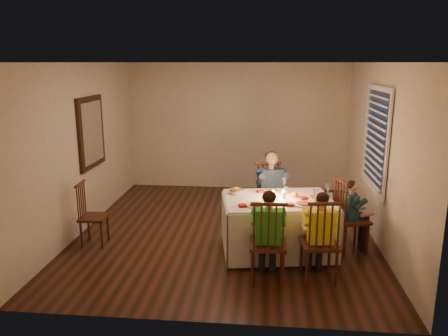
# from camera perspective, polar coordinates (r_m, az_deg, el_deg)

# --- Properties ---
(ground) EXTENTS (5.00, 5.00, 0.00)m
(ground) POSITION_cam_1_polar(r_m,az_deg,el_deg) (6.97, 0.26, -8.26)
(ground) COLOR black
(ground) RESTS_ON ground
(wall_left) EXTENTS (0.02, 5.00, 2.60)m
(wall_left) POSITION_cam_1_polar(r_m,az_deg,el_deg) (7.16, -17.98, 2.51)
(wall_left) COLOR beige
(wall_left) RESTS_ON ground
(wall_right) EXTENTS (0.02, 5.00, 2.60)m
(wall_right) POSITION_cam_1_polar(r_m,az_deg,el_deg) (6.78, 19.58, 1.78)
(wall_right) COLOR beige
(wall_right) RESTS_ON ground
(wall_back) EXTENTS (4.50, 0.02, 2.60)m
(wall_back) POSITION_cam_1_polar(r_m,az_deg,el_deg) (9.06, 1.73, 5.38)
(wall_back) COLOR beige
(wall_back) RESTS_ON ground
(ceiling) EXTENTS (5.00, 5.00, 0.00)m
(ceiling) POSITION_cam_1_polar(r_m,az_deg,el_deg) (6.47, 0.29, 13.64)
(ceiling) COLOR white
(ceiling) RESTS_ON wall_back
(dining_table) EXTENTS (1.65, 1.30, 0.75)m
(dining_table) POSITION_cam_1_polar(r_m,az_deg,el_deg) (6.11, 7.04, -6.01)
(dining_table) COLOR silver
(dining_table) RESTS_ON ground
(chair_adult) EXTENTS (0.53, 0.52, 1.06)m
(chair_adult) POSITION_cam_1_polar(r_m,az_deg,el_deg) (7.08, 6.02, -7.98)
(chair_adult) COLOR #3A140F
(chair_adult) RESTS_ON ground
(chair_near_left) EXTENTS (0.44, 0.42, 1.06)m
(chair_near_left) POSITION_cam_1_polar(r_m,az_deg,el_deg) (5.55, 5.64, -14.35)
(chair_near_left) COLOR #3A140F
(chair_near_left) RESTS_ON ground
(chair_near_right) EXTENTS (0.48, 0.46, 1.06)m
(chair_near_right) POSITION_cam_1_polar(r_m,az_deg,el_deg) (5.66, 12.09, -14.04)
(chair_near_right) COLOR #3A140F
(chair_near_right) RESTS_ON ground
(chair_end) EXTENTS (0.52, 0.54, 1.06)m
(chair_end) POSITION_cam_1_polar(r_m,az_deg,el_deg) (6.55, 16.02, -10.33)
(chair_end) COLOR #3A140F
(chair_end) RESTS_ON ground
(chair_extra) EXTENTS (0.39, 0.41, 0.94)m
(chair_extra) POSITION_cam_1_polar(r_m,az_deg,el_deg) (6.79, -16.40, -9.47)
(chair_extra) COLOR #3A140F
(chair_extra) RESTS_ON ground
(adult) EXTENTS (0.56, 0.54, 1.27)m
(adult) POSITION_cam_1_polar(r_m,az_deg,el_deg) (7.08, 6.02, -7.98)
(adult) COLOR navy
(adult) RESTS_ON ground
(child_green) EXTENTS (0.41, 0.37, 1.16)m
(child_green) POSITION_cam_1_polar(r_m,az_deg,el_deg) (5.55, 5.64, -14.35)
(child_green) COLOR green
(child_green) RESTS_ON ground
(child_yellow) EXTENTS (0.43, 0.40, 1.13)m
(child_yellow) POSITION_cam_1_polar(r_m,az_deg,el_deg) (5.66, 12.09, -14.04)
(child_yellow) COLOR yellow
(child_yellow) RESTS_ON ground
(child_teal) EXTENTS (0.39, 0.41, 1.03)m
(child_teal) POSITION_cam_1_polar(r_m,az_deg,el_deg) (6.55, 16.02, -10.33)
(child_teal) COLOR #1A3B42
(child_teal) RESTS_ON ground
(setting_adult) EXTENTS (0.30, 0.30, 0.02)m
(setting_adult) POSITION_cam_1_polar(r_m,az_deg,el_deg) (6.32, 6.43, -3.09)
(setting_adult) COLOR silver
(setting_adult) RESTS_ON dining_table
(setting_green) EXTENTS (0.30, 0.30, 0.02)m
(setting_green) POSITION_cam_1_polar(r_m,az_deg,el_deg) (5.70, 4.24, -4.92)
(setting_green) COLOR silver
(setting_green) RESTS_ON dining_table
(setting_yellow) EXTENTS (0.30, 0.30, 0.02)m
(setting_yellow) POSITION_cam_1_polar(r_m,az_deg,el_deg) (5.82, 10.33, -4.72)
(setting_yellow) COLOR silver
(setting_yellow) RESTS_ON dining_table
(setting_teal) EXTENTS (0.30, 0.30, 0.02)m
(setting_teal) POSITION_cam_1_polar(r_m,az_deg,el_deg) (6.12, 11.96, -3.87)
(setting_teal) COLOR silver
(setting_teal) RESTS_ON dining_table
(candle_left) EXTENTS (0.06, 0.06, 0.10)m
(candle_left) POSITION_cam_1_polar(r_m,az_deg,el_deg) (6.01, 6.40, -3.58)
(candle_left) COLOR white
(candle_left) RESTS_ON dining_table
(candle_right) EXTENTS (0.06, 0.06, 0.10)m
(candle_right) POSITION_cam_1_polar(r_m,az_deg,el_deg) (6.04, 7.78, -3.54)
(candle_right) COLOR white
(candle_right) RESTS_ON dining_table
(squash) EXTENTS (0.09, 0.09, 0.09)m
(squash) POSITION_cam_1_polar(r_m,az_deg,el_deg) (6.25, 1.54, -2.88)
(squash) COLOR yellow
(squash) RESTS_ON dining_table
(orange_fruit) EXTENTS (0.08, 0.08, 0.08)m
(orange_fruit) POSITION_cam_1_polar(r_m,az_deg,el_deg) (6.13, 9.28, -3.44)
(orange_fruit) COLOR orange
(orange_fruit) RESTS_ON dining_table
(serving_bowl) EXTENTS (0.31, 0.31, 0.06)m
(serving_bowl) POSITION_cam_1_polar(r_m,az_deg,el_deg) (6.23, 1.59, -3.10)
(serving_bowl) COLOR silver
(serving_bowl) RESTS_ON dining_table
(wall_mirror) EXTENTS (0.06, 0.95, 1.15)m
(wall_mirror) POSITION_cam_1_polar(r_m,az_deg,el_deg) (7.39, -16.95, 4.48)
(wall_mirror) COLOR black
(wall_mirror) RESTS_ON wall_left
(window_blinds) EXTENTS (0.07, 1.34, 1.54)m
(window_blinds) POSITION_cam_1_polar(r_m,az_deg,el_deg) (6.83, 19.16, 3.61)
(window_blinds) COLOR black
(window_blinds) RESTS_ON wall_right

